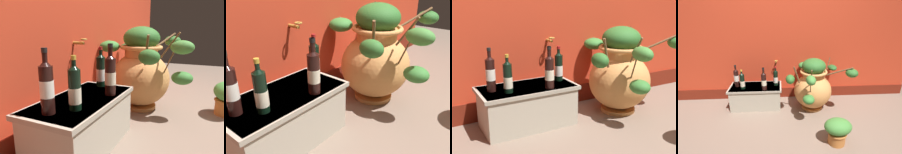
{
  "view_description": "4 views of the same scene",
  "coord_description": "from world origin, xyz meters",
  "views": [
    {
      "loc": [
        -1.57,
        0.09,
        0.79
      ],
      "look_at": [
        -0.03,
        0.81,
        0.4
      ],
      "focal_mm": 33.57,
      "sensor_mm": 36.0,
      "label": 1
    },
    {
      "loc": [
        -1.26,
        -0.28,
        1.06
      ],
      "look_at": [
        -0.02,
        0.74,
        0.33
      ],
      "focal_mm": 38.72,
      "sensor_mm": 36.0,
      "label": 2
    },
    {
      "loc": [
        -1.32,
        -1.35,
        1.08
      ],
      "look_at": [
        -0.13,
        0.79,
        0.39
      ],
      "focal_mm": 46.27,
      "sensor_mm": 36.0,
      "label": 3
    },
    {
      "loc": [
        -0.09,
        -1.63,
        1.44
      ],
      "look_at": [
        0.07,
        0.81,
        0.49
      ],
      "focal_mm": 26.66,
      "sensor_mm": 36.0,
      "label": 4
    }
  ],
  "objects": [
    {
      "name": "terracotta_urn",
      "position": [
        0.42,
        0.69,
        0.39
      ],
      "size": [
        1.0,
        0.9,
        0.82
      ],
      "color": "#D68E4C",
      "rests_on": "ground_plane"
    },
    {
      "name": "stone_ledge",
      "position": [
        -0.48,
        0.81,
        0.19
      ],
      "size": [
        0.81,
        0.41,
        0.35
      ],
      "color": "#B2A893",
      "rests_on": "ground_plane"
    },
    {
      "name": "wine_bottle_left",
      "position": [
        -0.66,
        0.74,
        0.48
      ],
      "size": [
        0.07,
        0.07,
        0.3
      ],
      "color": "black",
      "rests_on": "stone_ledge"
    },
    {
      "name": "wine_bottle_middle",
      "position": [
        -0.16,
        0.85,
        0.48
      ],
      "size": [
        0.07,
        0.07,
        0.31
      ],
      "color": "black",
      "rests_on": "stone_ledge"
    },
    {
      "name": "wine_bottle_right",
      "position": [
        -0.33,
        0.68,
        0.5
      ],
      "size": [
        0.08,
        0.08,
        0.35
      ],
      "color": "black",
      "rests_on": "stone_ledge"
    },
    {
      "name": "wine_bottle_back",
      "position": [
        -0.77,
        0.84,
        0.5
      ],
      "size": [
        0.07,
        0.07,
        0.35
      ],
      "color": "black",
      "rests_on": "stone_ledge"
    }
  ]
}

